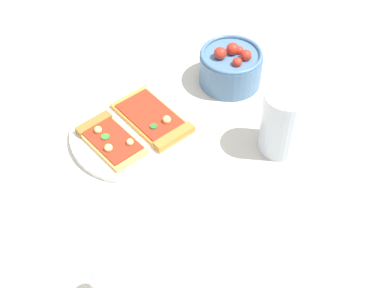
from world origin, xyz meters
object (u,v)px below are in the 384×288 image
plate (132,133)px  soda_glass (283,123)px  salad_bowl (231,66)px  pizza_slice_near (155,120)px  pizza_slice_far (109,138)px  pepper_shaker (103,285)px

plate → soda_glass: 0.28m
plate → salad_bowl: (-0.23, 0.08, 0.03)m
pizza_slice_near → pizza_slice_far: size_ratio=1.21×
salad_bowl → soda_glass: (0.11, 0.16, 0.02)m
pizza_slice_near → pepper_shaker: (0.33, 0.13, 0.02)m
pizza_slice_far → pepper_shaker: pepper_shaker is taller
pizza_slice_near → pepper_shaker: pepper_shaker is taller
plate → pizza_slice_far: (0.04, -0.02, 0.01)m
pizza_slice_near → pizza_slice_far: 0.10m
salad_bowl → soda_glass: soda_glass is taller
pizza_slice_near → salad_bowl: (-0.19, 0.06, 0.02)m
pizza_slice_near → salad_bowl: 0.20m
pizza_slice_far → pepper_shaker: 0.30m
pizza_slice_near → pizza_slice_far: (0.08, -0.05, 0.00)m
pizza_slice_far → soda_glass: 0.32m
salad_bowl → pizza_slice_far: bearing=-21.0°
salad_bowl → soda_glass: size_ratio=1.00×
plate → pizza_slice_near: size_ratio=1.33×
pizza_slice_far → salad_bowl: bearing=159.0°
pizza_slice_far → soda_glass: (-0.16, 0.27, 0.04)m
plate → salad_bowl: size_ratio=1.83×
pizza_slice_far → pepper_shaker: (0.24, 0.18, 0.02)m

